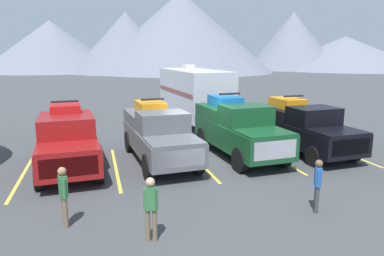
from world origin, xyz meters
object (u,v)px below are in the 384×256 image
Objects in this scene: pickup_truck_a at (67,139)px; pickup_truck_d at (303,126)px; person_a at (318,182)px; pickup_truck_b at (158,133)px; person_b at (151,205)px; pickup_truck_c at (237,127)px; camper_trailer_a at (194,93)px; person_c at (64,193)px.

pickup_truck_a reaches higher than pickup_truck_d.
person_a is at bearing -40.79° from pickup_truck_a.
pickup_truck_b is at bearing 2.16° from pickup_truck_a.
person_b is at bearing -175.09° from person_a.
pickup_truck_c is 0.70× the size of camper_trailer_a.
person_a is 4.73m from person_b.
camper_trailer_a is 14.92m from person_b.
person_a is (3.41, -6.12, -0.29)m from pickup_truck_b.
camper_trailer_a reaches higher than pickup_truck_b.
pickup_truck_b is 3.72× the size of person_c.
person_b is (-4.92, -14.05, -1.02)m from camper_trailer_a.
pickup_truck_b reaches higher than person_b.
person_b is 2.41m from person_c.
pickup_truck_a is 9.18m from person_a.
camper_trailer_a is at bearing 89.15° from person_a.
pickup_truck_c is 1.02× the size of pickup_truck_d.
pickup_truck_a is 6.78m from person_b.
pickup_truck_b is 1.02× the size of pickup_truck_c.
pickup_truck_c is 6.01m from person_a.
camper_trailer_a is (7.15, 7.65, 0.76)m from pickup_truck_a.
person_c reaches higher than person_b.
person_c is at bearing -118.57° from camper_trailer_a.
person_b is (-4.75, -6.40, -0.33)m from pickup_truck_c.
person_c is (-3.33, -5.22, -0.25)m from pickup_truck_b.
pickup_truck_d reaches higher than person_a.
person_b is 0.99× the size of person_c.
camper_trailer_a is 5.21× the size of person_c.
pickup_truck_a is 3.49× the size of person_c.
pickup_truck_b is at bearing 57.51° from person_c.
pickup_truck_b is 3.45m from pickup_truck_c.
pickup_truck_c is 3.64× the size of person_c.
pickup_truck_c reaches higher than person_c.
pickup_truck_c is at bearing 36.95° from person_c.
person_c is at bearing 172.39° from person_a.
pickup_truck_c is at bearing 89.63° from person_a.
pickup_truck_c is 7.98m from person_b.
person_c is at bearing -87.66° from pickup_truck_a.
person_a is at bearing -90.85° from camper_trailer_a.
pickup_truck_a is at bearing 139.21° from person_a.
camper_trailer_a is 13.68m from person_a.
pickup_truck_a is 0.94× the size of pickup_truck_b.
person_c is (0.21, -5.09, -0.24)m from pickup_truck_a.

